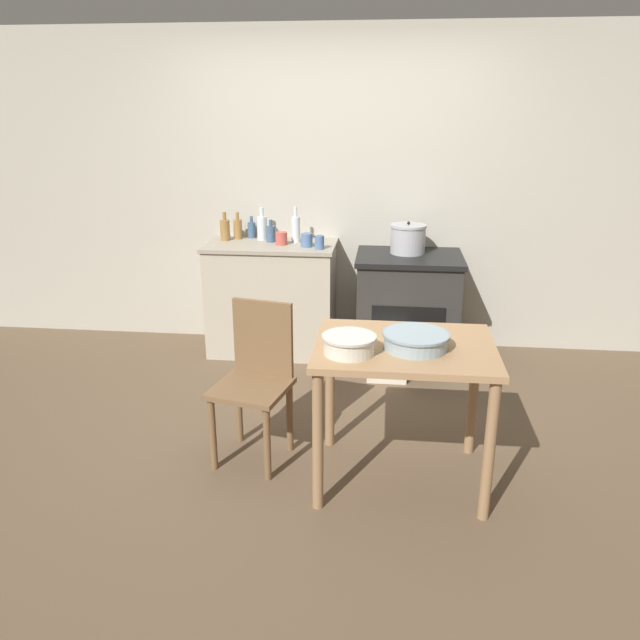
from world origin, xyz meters
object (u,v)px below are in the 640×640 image
cup_far_right (281,238)px  work_table (404,368)px  stock_pot (408,239)px  bottle_center (252,229)px  bottle_center_right (225,229)px  mixing_bowl_small (416,340)px  stove (407,307)px  bottle_left (296,229)px  mixing_bowl_large (349,343)px  cup_mid_right (319,242)px  bottle_mid_left (271,233)px  chair (256,377)px  flour_sack (387,355)px  cup_right (307,240)px  bottle_far_left (238,229)px  bottle_center_left (262,227)px

cup_far_right → work_table: bearing=-62.0°
stock_pot → bottle_center: bearing=172.4°
bottle_center_right → mixing_bowl_small: bearing=-52.7°
stove → bottle_left: bearing=173.6°
work_table → cup_far_right: size_ratio=9.31×
mixing_bowl_large → cup_mid_right: size_ratio=2.60×
bottle_mid_left → bottle_center: size_ratio=1.00×
cup_far_right → chair: bearing=-85.9°
bottle_center → mixing_bowl_small: bearing=-58.1°
flour_sack → mixing_bowl_small: mixing_bowl_small is taller
stock_pot → cup_right: size_ratio=2.72×
bottle_far_left → cup_mid_right: size_ratio=2.08×
work_table → bottle_left: (-0.84, 1.88, 0.36)m
stock_pot → bottle_far_left: 1.39m
work_table → cup_right: (-0.73, 1.72, 0.30)m
bottle_far_left → bottle_center_right: bearing=-143.4°
bottle_far_left → bottle_left: bearing=-9.0°
mixing_bowl_small → cup_right: bearing=113.9°
mixing_bowl_large → cup_mid_right: 1.83m
chair → work_table: bearing=1.1°
cup_far_right → bottle_center: bearing=140.4°
bottle_center → cup_far_right: bottle_center is taller
bottle_center_left → bottle_center_right: bearing=-169.1°
stock_pot → mixing_bowl_large: size_ratio=1.04×
cup_far_right → bottle_far_left: bearing=154.6°
stove → bottle_mid_left: size_ratio=4.74×
bottle_far_left → bottle_center: (0.10, 0.05, -0.02)m
bottle_left → cup_far_right: size_ratio=2.83×
bottle_left → bottle_mid_left: 0.20m
mixing_bowl_large → bottle_center: bearing=113.8°
chair → bottle_mid_left: bearing=110.1°
stove → mixing_bowl_small: bearing=-90.5°
bottle_left → cup_right: 0.20m
bottle_mid_left → bottle_center_left: size_ratio=0.68×
work_table → mixing_bowl_small: size_ratio=2.73×
bottle_left → bottle_center: 0.41m
chair → cup_mid_right: (0.20, 1.47, 0.47)m
mixing_bowl_small → bottle_far_left: (-1.38, 2.01, 0.16)m
mixing_bowl_large → bottle_center_right: bearing=119.3°
bottle_center → cup_right: size_ratio=1.72×
mixing_bowl_large → bottle_center_right: bottle_center_right is taller
stock_pot → bottle_center_right: bearing=178.0°
work_table → bottle_mid_left: 2.16m
bottle_left → bottle_mid_left: size_ratio=1.57×
flour_sack → bottle_mid_left: bottle_mid_left is taller
mixing_bowl_large → bottle_center_right: (-1.15, 2.04, 0.16)m
work_table → cup_right: cup_right is taller
bottle_far_left → bottle_center_left: bearing=-2.9°
flour_sack → chair: bearing=-123.0°
bottle_far_left → cup_mid_right: bottle_far_left is taller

